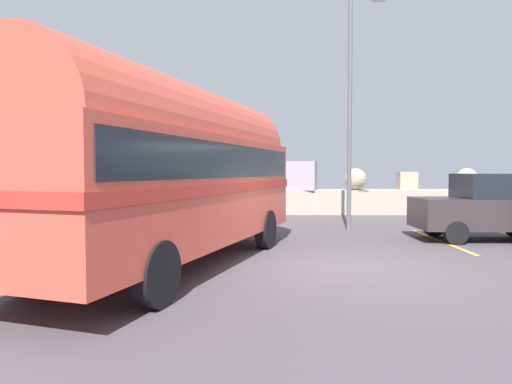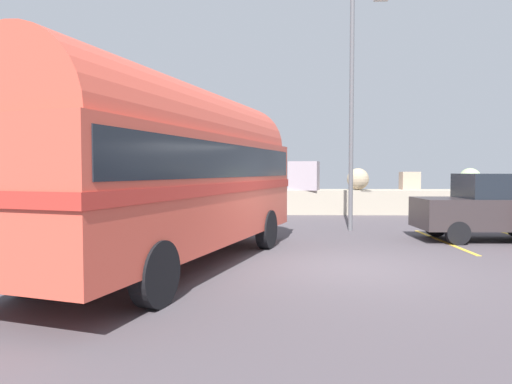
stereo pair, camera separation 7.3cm
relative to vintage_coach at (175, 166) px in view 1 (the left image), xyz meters
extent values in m
cube|color=#4C444A|center=(3.41, -0.06, -2.04)|extent=(32.00, 26.00, 0.02)
cube|color=#A69C89|center=(3.41, 11.74, -1.50)|extent=(31.36, 1.80, 1.10)
cube|color=#999E7F|center=(-9.94, 12.03, -0.30)|extent=(1.44, 1.31, 1.30)
sphere|color=tan|center=(-6.77, 11.23, -0.38)|extent=(1.15, 1.15, 1.15)
cube|color=#AAA290|center=(-4.53, 11.46, -0.43)|extent=(1.22, 1.08, 1.04)
cube|color=tan|center=(-1.67, 11.45, -0.44)|extent=(1.24, 1.31, 1.03)
cube|color=#979F89|center=(1.13, 12.08, -0.29)|extent=(1.65, 1.57, 1.33)
cube|color=#A1929B|center=(3.49, 11.44, -0.31)|extent=(1.51, 1.42, 1.28)
sphere|color=tan|center=(5.93, 11.58, -0.46)|extent=(0.98, 0.98, 0.98)
cube|color=tan|center=(8.46, 12.25, -0.54)|extent=(0.82, 0.70, 0.82)
sphere|color=#99AD7F|center=(11.25, 12.28, -0.45)|extent=(0.99, 0.99, 0.99)
cube|color=yellow|center=(6.67, 3.44, -2.03)|extent=(0.12, 4.40, 0.01)
cylinder|color=black|center=(-0.28, 2.81, -1.55)|extent=(0.55, 1.00, 0.96)
cylinder|color=black|center=(1.83, 2.15, -1.55)|extent=(0.55, 1.00, 0.96)
cylinder|color=black|center=(-1.83, -2.16, -1.55)|extent=(0.55, 1.00, 0.96)
cylinder|color=black|center=(0.27, -2.82, -1.55)|extent=(0.55, 1.00, 0.96)
cube|color=#CB4A39|center=(0.00, 0.00, -0.48)|extent=(4.80, 8.73, 2.10)
cylinder|color=#CB4A39|center=(0.00, 0.00, 0.57)|extent=(4.51, 8.35, 2.20)
cube|color=#B42E26|center=(0.00, 0.00, -0.42)|extent=(4.88, 8.83, 0.20)
cube|color=black|center=(0.00, 0.00, 0.10)|extent=(4.74, 8.42, 0.64)
cube|color=silver|center=(1.28, 4.07, -1.35)|extent=(2.22, 0.84, 0.28)
cylinder|color=black|center=(6.84, 2.84, -1.72)|extent=(0.62, 0.21, 0.62)
cylinder|color=black|center=(6.82, 4.37, -1.72)|extent=(0.62, 0.21, 0.62)
cube|color=#30292A|center=(8.10, 3.62, -1.27)|extent=(4.12, 1.74, 0.84)
cube|color=black|center=(8.34, 3.62, -0.51)|extent=(2.22, 1.58, 0.68)
cylinder|color=#5B5B60|center=(4.54, 5.63, 1.69)|extent=(0.14, 0.14, 7.47)
camera|label=1|loc=(1.79, -9.16, -0.10)|focal=32.03mm
camera|label=2|loc=(1.86, -9.16, -0.10)|focal=32.03mm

